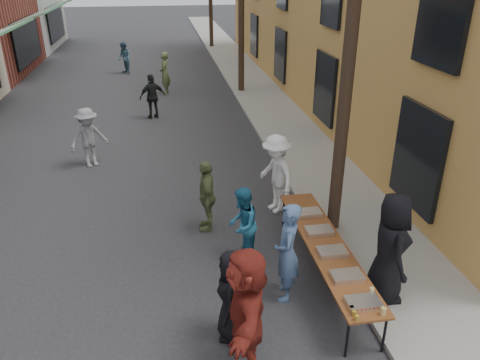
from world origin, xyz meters
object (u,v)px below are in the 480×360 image
object	(u,v)px
utility_pole_near	(353,14)
guest_front_c	(242,225)
catering_tray_sausage	(363,302)
serving_table	(326,246)
guest_front_a	(233,296)
server	(390,248)

from	to	relation	value
utility_pole_near	guest_front_c	world-z (taller)	utility_pole_near
catering_tray_sausage	guest_front_c	xyz separation A→B (m)	(-1.38, 2.54, -0.02)
utility_pole_near	serving_table	size ratio (longest dim) A/B	2.25
serving_table	guest_front_a	world-z (taller)	guest_front_a
catering_tray_sausage	server	distance (m)	1.23
catering_tray_sausage	server	world-z (taller)	server
catering_tray_sausage	guest_front_c	world-z (taller)	guest_front_c
guest_front_a	guest_front_c	xyz separation A→B (m)	(0.50, 2.06, -0.01)
utility_pole_near	guest_front_c	xyz separation A→B (m)	(-2.14, -0.74, -3.73)
serving_table	catering_tray_sausage	size ratio (longest dim) A/B	8.00
guest_front_a	guest_front_c	bearing A→B (deg)	-179.26
catering_tray_sausage	guest_front_a	xyz separation A→B (m)	(-1.88, 0.48, -0.02)
guest_front_c	server	xyz separation A→B (m)	(2.19, -1.66, 0.31)
catering_tray_sausage	guest_front_c	size ratio (longest dim) A/B	0.33
catering_tray_sausage	guest_front_c	bearing A→B (deg)	118.50
catering_tray_sausage	guest_front_a	bearing A→B (deg)	165.56
guest_front_a	guest_front_c	distance (m)	2.12
serving_table	guest_front_c	bearing A→B (deg)	147.14
guest_front_c	utility_pole_near	bearing A→B (deg)	130.79
utility_pole_near	serving_table	world-z (taller)	utility_pole_near
catering_tray_sausage	server	xyz separation A→B (m)	(0.81, 0.88, 0.29)
utility_pole_near	guest_front_a	bearing A→B (deg)	-133.40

